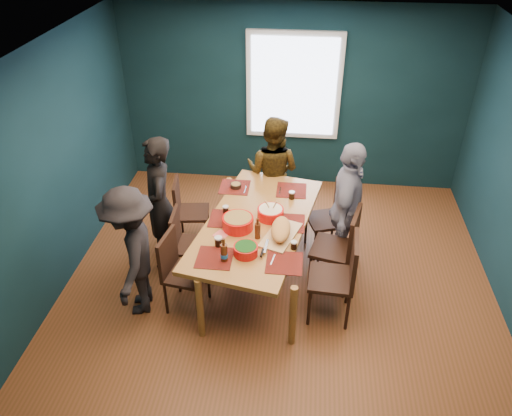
{
  "coord_description": "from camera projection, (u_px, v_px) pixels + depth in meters",
  "views": [
    {
      "loc": [
        0.23,
        -4.4,
        4.03
      ],
      "look_at": [
        -0.28,
        0.14,
        0.99
      ],
      "focal_mm": 35.0,
      "sensor_mm": 36.0,
      "label": 1
    }
  ],
  "objects": [
    {
      "name": "room",
      "position": [
        283.0,
        174.0,
        5.36
      ],
      "size": [
        5.01,
        5.01,
        2.71
      ],
      "color": "brown",
      "rests_on": "ground"
    },
    {
      "name": "dining_table",
      "position": [
        257.0,
        227.0,
        5.63
      ],
      "size": [
        1.46,
        2.31,
        0.81
      ],
      "rotation": [
        0.0,
        0.0,
        -0.19
      ],
      "color": "#A57331",
      "rests_on": "floor"
    },
    {
      "name": "chair_left_far",
      "position": [
        185.0,
        207.0,
        6.35
      ],
      "size": [
        0.46,
        0.46,
        0.9
      ],
      "rotation": [
        0.0,
        0.0,
        0.14
      ],
      "color": "black",
      "rests_on": "floor"
    },
    {
      "name": "chair_left_mid",
      "position": [
        184.0,
        239.0,
        5.8
      ],
      "size": [
        0.42,
        0.42,
        0.88
      ],
      "rotation": [
        0.0,
        0.0,
        0.05
      ],
      "color": "black",
      "rests_on": "floor"
    },
    {
      "name": "chair_left_near",
      "position": [
        178.0,
        266.0,
        5.35
      ],
      "size": [
        0.48,
        0.48,
        0.94
      ],
      "rotation": [
        0.0,
        0.0,
        -0.16
      ],
      "color": "black",
      "rests_on": "floor"
    },
    {
      "name": "chair_right_far",
      "position": [
        333.0,
        213.0,
        6.19
      ],
      "size": [
        0.54,
        0.54,
        0.95
      ],
      "rotation": [
        0.0,
        0.0,
        0.34
      ],
      "color": "black",
      "rests_on": "floor"
    },
    {
      "name": "chair_right_mid",
      "position": [
        342.0,
        243.0,
        5.59
      ],
      "size": [
        0.57,
        0.57,
        1.04
      ],
      "rotation": [
        0.0,
        0.0,
        -0.25
      ],
      "color": "black",
      "rests_on": "floor"
    },
    {
      "name": "chair_right_near",
      "position": [
        341.0,
        273.0,
        5.18
      ],
      "size": [
        0.49,
        0.49,
        1.03
      ],
      "rotation": [
        0.0,
        0.0,
        -0.06
      ],
      "color": "black",
      "rests_on": "floor"
    },
    {
      "name": "person_far_left",
      "position": [
        159.0,
        204.0,
        5.84
      ],
      "size": [
        0.57,
        0.7,
        1.68
      ],
      "primitive_type": "imported",
      "rotation": [
        0.0,
        0.0,
        5.02
      ],
      "color": "black",
      "rests_on": "floor"
    },
    {
      "name": "person_back",
      "position": [
        273.0,
        172.0,
        6.61
      ],
      "size": [
        0.89,
        0.78,
        1.54
      ],
      "primitive_type": "imported",
      "rotation": [
        0.0,
        0.0,
        2.85
      ],
      "color": "black",
      "rests_on": "floor"
    },
    {
      "name": "person_right",
      "position": [
        347.0,
        209.0,
        5.75
      ],
      "size": [
        0.56,
        1.03,
        1.67
      ],
      "primitive_type": "imported",
      "rotation": [
        0.0,
        0.0,
        1.4
      ],
      "color": "silver",
      "rests_on": "floor"
    },
    {
      "name": "person_near_left",
      "position": [
        132.0,
        253.0,
        5.2
      ],
      "size": [
        0.72,
        1.06,
        1.53
      ],
      "primitive_type": "imported",
      "rotation": [
        0.0,
        0.0,
        4.87
      ],
      "color": "black",
      "rests_on": "floor"
    },
    {
      "name": "bowl_salad",
      "position": [
        238.0,
        222.0,
        5.44
      ],
      "size": [
        0.34,
        0.34,
        0.14
      ],
      "color": "red",
      "rests_on": "dining_table"
    },
    {
      "name": "bowl_dumpling",
      "position": [
        271.0,
        213.0,
        5.61
      ],
      "size": [
        0.3,
        0.3,
        0.28
      ],
      "color": "red",
      "rests_on": "dining_table"
    },
    {
      "name": "bowl_herbs",
      "position": [
        246.0,
        250.0,
        5.07
      ],
      "size": [
        0.25,
        0.25,
        0.11
      ],
      "color": "red",
      "rests_on": "dining_table"
    },
    {
      "name": "cutting_board",
      "position": [
        281.0,
        231.0,
        5.32
      ],
      "size": [
        0.46,
        0.74,
        0.16
      ],
      "rotation": [
        0.0,
        0.0,
        -0.33
      ],
      "color": "tan",
      "rests_on": "dining_table"
    },
    {
      "name": "small_bowl",
      "position": [
        236.0,
        186.0,
        6.17
      ],
      "size": [
        0.14,
        0.14,
        0.06
      ],
      "color": "black",
      "rests_on": "dining_table"
    },
    {
      "name": "beer_bottle_a",
      "position": [
        224.0,
        253.0,
        4.96
      ],
      "size": [
        0.08,
        0.08,
        0.28
      ],
      "color": "#411C0B",
      "rests_on": "dining_table"
    },
    {
      "name": "beer_bottle_b",
      "position": [
        258.0,
        230.0,
        5.28
      ],
      "size": [
        0.06,
        0.06,
        0.25
      ],
      "color": "#411C0B",
      "rests_on": "dining_table"
    },
    {
      "name": "cola_glass_a",
      "position": [
        218.0,
        241.0,
        5.18
      ],
      "size": [
        0.08,
        0.08,
        0.11
      ],
      "color": "black",
      "rests_on": "dining_table"
    },
    {
      "name": "cola_glass_b",
      "position": [
        294.0,
        245.0,
        5.15
      ],
      "size": [
        0.07,
        0.07,
        0.09
      ],
      "color": "black",
      "rests_on": "dining_table"
    },
    {
      "name": "cola_glass_c",
      "position": [
        292.0,
        195.0,
        5.95
      ],
      "size": [
        0.07,
        0.07,
        0.1
      ],
      "color": "black",
      "rests_on": "dining_table"
    },
    {
      "name": "cola_glass_d",
      "position": [
        226.0,
        209.0,
        5.69
      ],
      "size": [
        0.07,
        0.07,
        0.1
      ],
      "color": "black",
      "rests_on": "dining_table"
    },
    {
      "name": "napkin_a",
      "position": [
        289.0,
        220.0,
        5.6
      ],
      "size": [
        0.18,
        0.18,
        0.0
      ],
      "primitive_type": "cube",
      "rotation": [
        0.0,
        0.0,
        0.54
      ],
      "color": "#E46360",
      "rests_on": "dining_table"
    },
    {
      "name": "napkin_b",
      "position": [
        221.0,
        235.0,
        5.37
      ],
      "size": [
        0.19,
        0.19,
        0.0
      ],
      "primitive_type": "cube",
      "rotation": [
        0.0,
        0.0,
        -0.52
      ],
      "color": "#E46360",
      "rests_on": "dining_table"
    },
    {
      "name": "napkin_c",
      "position": [
        279.0,
        260.0,
        5.03
      ],
      "size": [
        0.18,
        0.18,
        0.0
      ],
      "primitive_type": "cube",
      "rotation": [
        0.0,
        0.0,
        0.65
      ],
      "color": "#E46360",
      "rests_on": "dining_table"
    }
  ]
}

